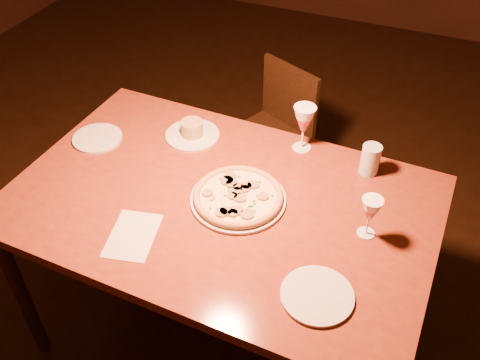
% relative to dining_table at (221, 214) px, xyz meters
% --- Properties ---
extents(floor, '(7.00, 7.00, 0.00)m').
position_rel_dining_table_xyz_m(floor, '(-0.05, -0.03, -0.75)').
color(floor, black).
rests_on(floor, ground).
extents(dining_table, '(1.57, 1.04, 0.82)m').
position_rel_dining_table_xyz_m(dining_table, '(0.00, 0.00, 0.00)').
color(dining_table, brown).
rests_on(dining_table, floor).
extents(chair_far, '(0.50, 0.50, 0.78)m').
position_rel_dining_table_xyz_m(chair_far, '(-0.14, 0.99, -0.31)').
color(chair_far, black).
rests_on(chair_far, floor).
extents(pizza_plate, '(0.35, 0.35, 0.04)m').
position_rel_dining_table_xyz_m(pizza_plate, '(0.06, 0.02, 0.09)').
color(pizza_plate, silver).
rests_on(pizza_plate, dining_table).
extents(ramekin_saucer, '(0.23, 0.23, 0.07)m').
position_rel_dining_table_xyz_m(ramekin_saucer, '(-0.27, 0.31, 0.10)').
color(ramekin_saucer, silver).
rests_on(ramekin_saucer, dining_table).
extents(wine_glass_far, '(0.09, 0.09, 0.20)m').
position_rel_dining_table_xyz_m(wine_glass_far, '(0.18, 0.41, 0.17)').
color(wine_glass_far, '#C15150').
rests_on(wine_glass_far, dining_table).
extents(wine_glass_right, '(0.07, 0.07, 0.16)m').
position_rel_dining_table_xyz_m(wine_glass_right, '(0.53, 0.04, 0.15)').
color(wine_glass_right, '#C15150').
rests_on(wine_glass_right, dining_table).
extents(water_tumbler, '(0.07, 0.07, 0.12)m').
position_rel_dining_table_xyz_m(water_tumbler, '(0.46, 0.36, 0.13)').
color(water_tumbler, silver).
rests_on(water_tumbler, dining_table).
extents(side_plate_left, '(0.20, 0.20, 0.01)m').
position_rel_dining_table_xyz_m(side_plate_left, '(-0.62, 0.14, 0.08)').
color(side_plate_left, silver).
rests_on(side_plate_left, dining_table).
extents(side_plate_near, '(0.23, 0.23, 0.01)m').
position_rel_dining_table_xyz_m(side_plate_near, '(0.45, -0.28, 0.08)').
color(side_plate_near, silver).
rests_on(side_plate_near, dining_table).
extents(menu_card, '(0.20, 0.25, 0.00)m').
position_rel_dining_table_xyz_m(menu_card, '(-0.20, -0.28, 0.07)').
color(menu_card, beige).
rests_on(menu_card, dining_table).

